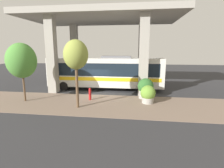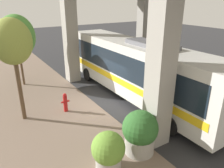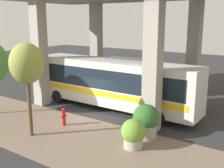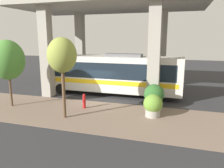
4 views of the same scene
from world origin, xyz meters
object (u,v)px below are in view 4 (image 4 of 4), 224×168
object	(u,v)px
planter_front	(153,106)
street_tree_near	(62,56)
fire_hydrant	(84,101)
street_tree_far	(8,60)
bus	(110,73)
planter_middle	(154,97)

from	to	relation	value
planter_front	street_tree_near	bearing A→B (deg)	108.90
fire_hydrant	planter_front	distance (m)	5.17
planter_front	street_tree_far	distance (m)	11.21
bus	fire_hydrant	xyz separation A→B (m)	(-4.47, 0.62, -1.51)
planter_middle	street_tree_near	xyz separation A→B (m)	(-3.51, 5.47, 3.15)
planter_front	street_tree_far	xyz separation A→B (m)	(-0.85, 10.82, 2.81)
street_tree_near	bus	bearing A→B (deg)	-8.96
planter_middle	planter_front	bearing A→B (deg)	-175.72
street_tree_near	street_tree_far	distance (m)	5.36
planter_middle	fire_hydrant	bearing A→B (deg)	104.64
street_tree_far	street_tree_near	bearing A→B (deg)	-101.49
fire_hydrant	bus	bearing A→B (deg)	-7.91
bus	fire_hydrant	distance (m)	4.76
planter_middle	street_tree_far	distance (m)	11.29
fire_hydrant	street_tree_far	xyz separation A→B (m)	(-1.13, 5.66, 3.03)
fire_hydrant	street_tree_near	world-z (taller)	street_tree_near
planter_front	street_tree_near	xyz separation A→B (m)	(-1.91, 5.59, 3.33)
bus	street_tree_near	size ratio (longest dim) A/B	2.45
bus	street_tree_far	world-z (taller)	street_tree_far
fire_hydrant	planter_middle	size ratio (longest dim) A/B	0.59
bus	street_tree_near	distance (m)	7.04
fire_hydrant	street_tree_near	bearing A→B (deg)	168.91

